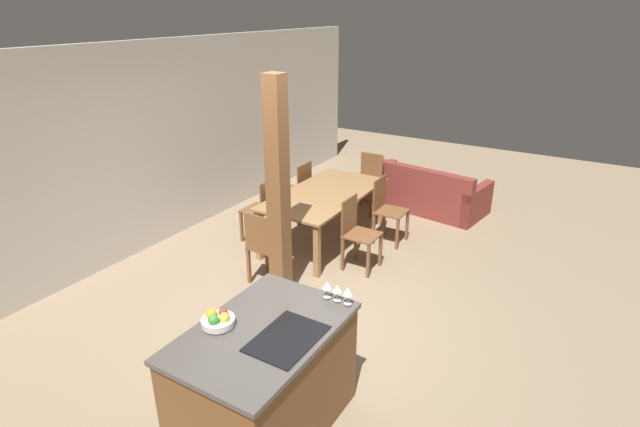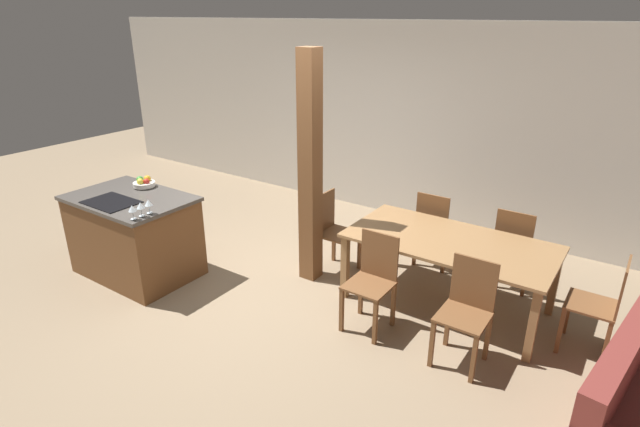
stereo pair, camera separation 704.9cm
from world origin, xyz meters
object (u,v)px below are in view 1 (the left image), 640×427
object	(u,v)px
dining_chair_near_right	(387,209)
dining_chair_head_end	(265,246)
fruit_bowl	(218,320)
kitchen_island	(265,380)
wine_glass_far	(327,285)
couch	(424,193)
wine_glass_near	(348,292)
dining_chair_far_right	(298,190)
dining_table	(325,198)
dining_chair_foot_end	(368,181)
dining_chair_near_left	(357,232)
wine_glass_middle	(337,289)
timber_post	(278,193)
dining_chair_far_left	(263,209)

from	to	relation	value
dining_chair_near_right	dining_chair_head_end	bearing A→B (deg)	157.91
fruit_bowl	kitchen_island	bearing A→B (deg)	-66.78
wine_glass_far	couch	size ratio (longest dim) A/B	0.07
fruit_bowl	dining_chair_head_end	xyz separation A→B (m)	(1.92, 1.04, -0.49)
couch	wine_glass_near	bearing A→B (deg)	110.62
dining_chair_near_right	dining_chair_far_right	distance (m)	1.47
dining_table	dining_chair_head_end	world-z (taller)	dining_chair_head_end
dining_chair_foot_end	dining_chair_near_left	bearing A→B (deg)	-67.91
dining_table	dining_chair_far_right	xyz separation A→B (m)	(0.45, 0.73, -0.16)
dining_chair_far_right	wine_glass_middle	bearing A→B (deg)	38.21
couch	timber_post	size ratio (longest dim) A/B	0.81
wine_glass_middle	dining_chair_near_left	world-z (taller)	wine_glass_middle
dining_chair_far_left	dining_chair_head_end	world-z (taller)	same
wine_glass_near	dining_chair_near_right	bearing A→B (deg)	18.17
dining_table	dining_chair_head_end	size ratio (longest dim) A/B	2.16
wine_glass_near	couch	world-z (taller)	wine_glass_near
wine_glass_middle	dining_table	size ratio (longest dim) A/B	0.07
dining_chair_far_right	timber_post	xyz separation A→B (m)	(-1.91, -1.02, 0.75)
fruit_bowl	dining_chair_far_right	size ratio (longest dim) A/B	0.27
dining_chair_near_left	dining_chair_near_right	xyz separation A→B (m)	(0.89, 0.00, 0.00)
wine_glass_far	dining_chair_far_right	world-z (taller)	wine_glass_far
fruit_bowl	dining_chair_far_right	xyz separation A→B (m)	(3.73, 1.77, -0.49)
dining_chair_far_left	timber_post	size ratio (longest dim) A/B	0.37
dining_chair_head_end	timber_post	xyz separation A→B (m)	(-0.11, -0.29, 0.75)
wine_glass_far	dining_chair_near_left	size ratio (longest dim) A/B	0.16
dining_chair_near_right	kitchen_island	bearing A→B (deg)	-170.43
dining_chair_far_right	couch	xyz separation A→B (m)	(1.47, -1.49, -0.23)
fruit_bowl	dining_chair_far_right	world-z (taller)	fruit_bowl
kitchen_island	dining_chair_far_right	world-z (taller)	kitchen_island
couch	dining_table	bearing A→B (deg)	77.07
wine_glass_far	dining_chair_near_left	world-z (taller)	wine_glass_far
dining_chair_far_left	dining_table	bearing A→B (deg)	121.26
kitchen_island	dining_chair_foot_end	world-z (taller)	kitchen_island
fruit_bowl	wine_glass_near	xyz separation A→B (m)	(0.73, -0.68, 0.06)
wine_glass_far	dining_chair_foot_end	xyz separation A→B (m)	(3.91, 1.53, -0.55)
kitchen_island	dining_table	size ratio (longest dim) A/B	0.69
dining_table	couch	xyz separation A→B (m)	(1.92, -0.75, -0.39)
wine_glass_middle	dining_chair_far_right	xyz separation A→B (m)	(2.99, 2.36, -0.55)
wine_glass_far	timber_post	size ratio (longest dim) A/B	0.06
kitchen_island	couch	distance (m)	5.11
kitchen_island	fruit_bowl	distance (m)	0.61
dining_table	dining_chair_near_left	bearing A→B (deg)	-121.26
fruit_bowl	wine_glass_near	world-z (taller)	wine_glass_near
fruit_bowl	dining_chair_foot_end	bearing A→B (deg)	12.59
dining_chair_near_left	dining_chair_far_right	xyz separation A→B (m)	(0.89, 1.47, 0.00)
dining_chair_near_left	timber_post	size ratio (longest dim) A/B	0.37
wine_glass_middle	timber_post	xyz separation A→B (m)	(1.08, 1.33, 0.20)
dining_chair_far_right	dining_chair_foot_end	bearing A→B (deg)	141.32
wine_glass_middle	wine_glass_far	bearing A→B (deg)	90.00
dining_chair_foot_end	dining_chair_far_right	bearing A→B (deg)	-128.68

